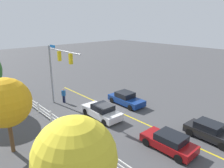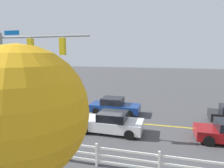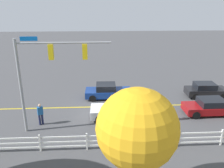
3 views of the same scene
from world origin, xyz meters
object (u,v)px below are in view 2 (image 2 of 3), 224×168
car_0 (110,123)px  pedestrian (27,115)px  car_1 (114,106)px  tree_0 (21,113)px

car_0 → pedestrian: size_ratio=2.68×
car_1 → tree_0: tree_0 is taller
pedestrian → car_0: bearing=73.3°
car_0 → pedestrian: bearing=8.5°
car_1 → pedestrian: (5.25, 5.00, 0.26)m
car_0 → car_1: size_ratio=1.03×
car_1 → pedestrian: 7.25m
car_1 → tree_0: (-0.76, 12.63, 3.18)m
car_0 → car_1: car_1 is taller
pedestrian → tree_0: (-6.01, 7.63, 2.93)m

